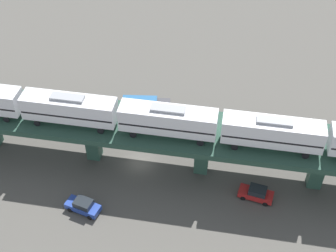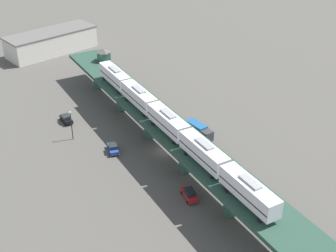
{
  "view_description": "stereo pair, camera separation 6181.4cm",
  "coord_description": "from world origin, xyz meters",
  "px_view_note": "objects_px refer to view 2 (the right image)",
  "views": [
    {
      "loc": [
        -44.87,
        0.64,
        47.65
      ],
      "look_at": [
        -2.48,
        -3.64,
        8.66
      ],
      "focal_mm": 50.0,
      "sensor_mm": 36.0,
      "label": 1
    },
    {
      "loc": [
        -58.78,
        -59.26,
        53.86
      ],
      "look_at": [
        -2.48,
        -3.64,
        8.66
      ],
      "focal_mm": 50.0,
      "sensor_mm": 36.0,
      "label": 2
    }
  ],
  "objects_px": {
    "subway_train": "(168,121)",
    "signal_hut": "(104,55)",
    "street_car_black": "(66,119)",
    "warehouse_building": "(51,42)",
    "street_car_blue": "(113,148)",
    "street_lamp": "(71,123)",
    "street_car_red": "(189,194)",
    "delivery_truck": "(199,130)"
  },
  "relations": [
    {
      "from": "street_car_red",
      "to": "street_car_blue",
      "type": "distance_m",
      "value": 22.01
    },
    {
      "from": "street_car_black",
      "to": "signal_hut",
      "type": "bearing_deg",
      "value": 26.2
    },
    {
      "from": "street_car_red",
      "to": "street_lamp",
      "type": "relative_size",
      "value": 0.68
    },
    {
      "from": "street_car_blue",
      "to": "warehouse_building",
      "type": "height_order",
      "value": "warehouse_building"
    },
    {
      "from": "signal_hut",
      "to": "warehouse_building",
      "type": "bearing_deg",
      "value": 82.79
    },
    {
      "from": "signal_hut",
      "to": "street_car_red",
      "type": "distance_m",
      "value": 53.98
    },
    {
      "from": "street_car_red",
      "to": "street_car_black",
      "type": "bearing_deg",
      "value": 89.01
    },
    {
      "from": "delivery_truck",
      "to": "street_lamp",
      "type": "xyz_separation_m",
      "value": [
        -20.18,
        19.25,
        2.35
      ]
    },
    {
      "from": "subway_train",
      "to": "street_car_blue",
      "type": "height_order",
      "value": "subway_train"
    },
    {
      "from": "street_car_black",
      "to": "street_lamp",
      "type": "xyz_separation_m",
      "value": [
        -3.44,
        -7.49,
        3.17
      ]
    },
    {
      "from": "street_lamp",
      "to": "warehouse_building",
      "type": "distance_m",
      "value": 56.35
    },
    {
      "from": "warehouse_building",
      "to": "street_lamp",
      "type": "bearing_deg",
      "value": -118.71
    },
    {
      "from": "subway_train",
      "to": "street_car_blue",
      "type": "xyz_separation_m",
      "value": [
        -5.23,
        11.19,
        -8.76
      ]
    },
    {
      "from": "street_car_red",
      "to": "warehouse_building",
      "type": "xyz_separation_m",
      "value": [
        24.32,
        81.71,
        2.47
      ]
    },
    {
      "from": "signal_hut",
      "to": "street_car_red",
      "type": "bearing_deg",
      "value": -112.26
    },
    {
      "from": "street_car_blue",
      "to": "signal_hut",
      "type": "bearing_deg",
      "value": 53.85
    },
    {
      "from": "subway_train",
      "to": "warehouse_building",
      "type": "xyz_separation_m",
      "value": [
        18.88,
        70.89,
        -6.29
      ]
    },
    {
      "from": "street_car_blue",
      "to": "street_car_black",
      "type": "bearing_deg",
      "value": 88.46
    },
    {
      "from": "street_car_red",
      "to": "warehouse_building",
      "type": "bearing_deg",
      "value": 73.43
    },
    {
      "from": "delivery_truck",
      "to": "signal_hut",
      "type": "bearing_deg",
      "value": 85.6
    },
    {
      "from": "street_car_blue",
      "to": "street_car_red",
      "type": "bearing_deg",
      "value": -90.54
    },
    {
      "from": "street_lamp",
      "to": "street_car_blue",
      "type": "bearing_deg",
      "value": -73.95
    },
    {
      "from": "subway_train",
      "to": "signal_hut",
      "type": "relative_size",
      "value": 15.32
    },
    {
      "from": "street_car_black",
      "to": "delivery_truck",
      "type": "distance_m",
      "value": 31.56
    },
    {
      "from": "street_car_red",
      "to": "subway_train",
      "type": "bearing_deg",
      "value": 63.32
    },
    {
      "from": "street_car_black",
      "to": "delivery_truck",
      "type": "height_order",
      "value": "delivery_truck"
    },
    {
      "from": "street_lamp",
      "to": "warehouse_building",
      "type": "relative_size",
      "value": 0.24
    },
    {
      "from": "street_car_blue",
      "to": "street_car_black",
      "type": "distance_m",
      "value": 17.79
    },
    {
      "from": "signal_hut",
      "to": "warehouse_building",
      "type": "height_order",
      "value": "signal_hut"
    },
    {
      "from": "street_car_blue",
      "to": "street_car_black",
      "type": "height_order",
      "value": "same"
    },
    {
      "from": "subway_train",
      "to": "street_lamp",
      "type": "height_order",
      "value": "subway_train"
    },
    {
      "from": "delivery_truck",
      "to": "street_car_black",
      "type": "bearing_deg",
      "value": 122.05
    },
    {
      "from": "subway_train",
      "to": "warehouse_building",
      "type": "height_order",
      "value": "subway_train"
    },
    {
      "from": "delivery_truck",
      "to": "warehouse_building",
      "type": "distance_m",
      "value": 69.03
    },
    {
      "from": "street_car_black",
      "to": "warehouse_building",
      "type": "distance_m",
      "value": 48.19
    },
    {
      "from": "street_car_black",
      "to": "street_car_blue",
      "type": "bearing_deg",
      "value": -91.54
    },
    {
      "from": "signal_hut",
      "to": "street_car_black",
      "type": "bearing_deg",
      "value": -153.8
    },
    {
      "from": "street_car_red",
      "to": "signal_hut",
      "type": "bearing_deg",
      "value": 67.74
    },
    {
      "from": "warehouse_building",
      "to": "delivery_truck",
      "type": "bearing_deg",
      "value": -95.73
    },
    {
      "from": "subway_train",
      "to": "street_car_blue",
      "type": "distance_m",
      "value": 15.14
    },
    {
      "from": "street_car_red",
      "to": "delivery_truck",
      "type": "height_order",
      "value": "delivery_truck"
    },
    {
      "from": "street_car_blue",
      "to": "subway_train",
      "type": "bearing_deg",
      "value": -64.94
    }
  ]
}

